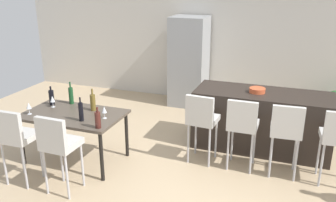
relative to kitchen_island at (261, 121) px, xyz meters
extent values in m
plane|color=tan|center=(-0.72, -0.94, -0.46)|extent=(10.00, 10.00, 0.00)
cube|color=beige|center=(-0.72, 2.05, 0.99)|extent=(10.00, 0.12, 2.90)
cube|color=black|center=(0.00, 0.00, 0.00)|extent=(2.06, 0.80, 0.92)
cube|color=beige|center=(-0.75, -0.72, 0.19)|extent=(0.43, 0.43, 0.08)
cube|color=beige|center=(-0.77, -0.89, 0.41)|extent=(0.40, 0.09, 0.36)
cylinder|color=#B2B2B7|center=(-0.90, -0.55, -0.16)|extent=(0.03, 0.03, 0.61)
cylinder|color=#B2B2B7|center=(-0.58, -0.57, -0.16)|extent=(0.03, 0.03, 0.61)
cylinder|color=#B2B2B7|center=(-0.93, -0.87, -0.16)|extent=(0.03, 0.03, 0.61)
cylinder|color=#B2B2B7|center=(-0.61, -0.89, -0.16)|extent=(0.03, 0.03, 0.61)
cube|color=beige|center=(-0.18, -0.72, 0.19)|extent=(0.40, 0.40, 0.08)
cube|color=beige|center=(-0.18, -0.89, 0.41)|extent=(0.40, 0.06, 0.36)
cylinder|color=#B2B2B7|center=(-0.34, -0.56, -0.16)|extent=(0.03, 0.03, 0.61)
cylinder|color=#B2B2B7|center=(-0.02, -0.56, -0.16)|extent=(0.03, 0.03, 0.61)
cylinder|color=#B2B2B7|center=(-0.34, -0.88, -0.16)|extent=(0.03, 0.03, 0.61)
cylinder|color=#B2B2B7|center=(-0.02, -0.88, -0.16)|extent=(0.03, 0.03, 0.61)
cube|color=beige|center=(0.38, -0.72, 0.19)|extent=(0.42, 0.42, 0.08)
cube|color=beige|center=(0.39, -0.89, 0.41)|extent=(0.40, 0.08, 0.36)
cylinder|color=#B2B2B7|center=(0.21, -0.57, -0.16)|extent=(0.03, 0.03, 0.61)
cylinder|color=#B2B2B7|center=(0.53, -0.55, -0.16)|extent=(0.03, 0.03, 0.61)
cylinder|color=#B2B2B7|center=(0.23, -0.89, -0.16)|extent=(0.03, 0.03, 0.61)
cylinder|color=#B2B2B7|center=(0.55, -0.87, -0.16)|extent=(0.03, 0.03, 0.61)
cylinder|color=#B2B2B7|center=(0.84, -0.57, -0.16)|extent=(0.03, 0.03, 0.61)
cylinder|color=#B2B2B7|center=(0.86, -0.89, -0.16)|extent=(0.03, 0.03, 0.61)
cube|color=#4C4238|center=(-2.50, -1.35, 0.26)|extent=(1.42, 0.86, 0.04)
cylinder|color=black|center=(-3.15, -0.98, -0.11)|extent=(0.05, 0.05, 0.70)
cylinder|color=black|center=(-1.86, -0.98, -0.11)|extent=(0.05, 0.05, 0.70)
cylinder|color=black|center=(-3.15, -1.72, -0.11)|extent=(0.05, 0.05, 0.70)
cylinder|color=black|center=(-1.86, -1.72, -0.11)|extent=(0.05, 0.05, 0.70)
cube|color=beige|center=(-2.82, -2.08, 0.19)|extent=(0.40, 0.40, 0.08)
cube|color=beige|center=(-2.82, -2.25, 0.41)|extent=(0.40, 0.06, 0.36)
cylinder|color=#B2B2B7|center=(-2.99, -1.93, -0.16)|extent=(0.03, 0.03, 0.61)
cylinder|color=#B2B2B7|center=(-2.67, -1.92, -0.16)|extent=(0.03, 0.03, 0.61)
cylinder|color=#B2B2B7|center=(-2.98, -2.25, -0.16)|extent=(0.03, 0.03, 0.61)
cylinder|color=#B2B2B7|center=(-2.66, -2.24, -0.16)|extent=(0.03, 0.03, 0.61)
cube|color=beige|center=(-2.19, -2.08, 0.19)|extent=(0.41, 0.41, 0.08)
cube|color=beige|center=(-2.19, -2.25, 0.41)|extent=(0.40, 0.07, 0.36)
cylinder|color=#B2B2B7|center=(-2.34, -1.92, -0.16)|extent=(0.03, 0.03, 0.61)
cylinder|color=#B2B2B7|center=(-2.02, -1.93, -0.16)|extent=(0.03, 0.03, 0.61)
cylinder|color=#B2B2B7|center=(-2.35, -2.24, -0.16)|extent=(0.03, 0.03, 0.61)
cylinder|color=#B2B2B7|center=(-2.03, -2.25, -0.16)|extent=(0.03, 0.03, 0.61)
cylinder|color=black|center=(-2.24, -1.54, 0.41)|extent=(0.06, 0.06, 0.26)
cylinder|color=black|center=(-2.24, -1.54, 0.58)|extent=(0.02, 0.02, 0.08)
cylinder|color=#194723|center=(-2.77, -1.00, 0.41)|extent=(0.07, 0.07, 0.25)
cylinder|color=#194723|center=(-2.77, -1.00, 0.58)|extent=(0.02, 0.02, 0.09)
cylinder|color=#471E19|center=(-1.90, -1.68, 0.39)|extent=(0.08, 0.08, 0.22)
cylinder|color=#471E19|center=(-1.90, -1.68, 0.53)|extent=(0.03, 0.03, 0.07)
cylinder|color=brown|center=(-2.30, -1.14, 0.40)|extent=(0.08, 0.08, 0.24)
cylinder|color=brown|center=(-2.30, -1.14, 0.56)|extent=(0.03, 0.03, 0.09)
cylinder|color=black|center=(-3.02, -1.14, 0.39)|extent=(0.08, 0.08, 0.23)
cylinder|color=black|center=(-3.02, -1.14, 0.54)|extent=(0.03, 0.03, 0.06)
cylinder|color=silver|center=(-3.07, -1.58, 0.28)|extent=(0.06, 0.06, 0.00)
cylinder|color=silver|center=(-3.07, -1.58, 0.32)|extent=(0.01, 0.01, 0.08)
cone|color=silver|center=(-3.07, -1.58, 0.41)|extent=(0.07, 0.07, 0.09)
cylinder|color=silver|center=(-2.94, -1.23, 0.28)|extent=(0.06, 0.06, 0.00)
cylinder|color=silver|center=(-2.94, -1.23, 0.32)|extent=(0.01, 0.01, 0.08)
cone|color=silver|center=(-2.94, -1.23, 0.41)|extent=(0.07, 0.07, 0.09)
cylinder|color=silver|center=(-1.99, -1.36, 0.28)|extent=(0.06, 0.06, 0.00)
cylinder|color=silver|center=(-1.99, -1.36, 0.32)|extent=(0.01, 0.01, 0.08)
cone|color=silver|center=(-1.99, -1.36, 0.41)|extent=(0.07, 0.07, 0.09)
cube|color=#939699|center=(-1.68, 1.61, 0.46)|extent=(0.72, 0.68, 1.84)
cylinder|color=#C6512D|center=(-0.10, -0.03, 0.50)|extent=(0.24, 0.24, 0.07)
cylinder|color=beige|center=(1.18, 1.60, -0.35)|extent=(0.24, 0.24, 0.22)
sphere|color=#2D6B33|center=(1.18, 1.60, -0.06)|extent=(0.40, 0.40, 0.40)
camera|label=1|loc=(0.40, -5.37, 2.13)|focal=38.32mm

